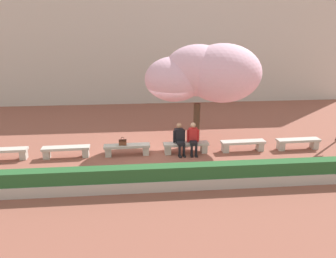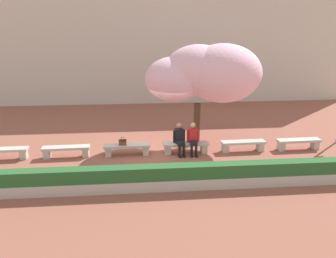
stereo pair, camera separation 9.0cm
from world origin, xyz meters
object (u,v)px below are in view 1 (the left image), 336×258
stone_bench_near_east (186,146)px  stone_bench_east_end (243,144)px  person_seated_left (180,138)px  person_seated_right (193,137)px  stone_bench_west_end (3,152)px  handbag (123,142)px  stone_bench_near_west (66,150)px  stone_bench_far_east (298,142)px  cherry_tree_main (203,74)px  stone_bench_center (127,148)px

stone_bench_near_east → stone_bench_east_end: size_ratio=1.00×
person_seated_left → person_seated_right: size_ratio=1.00×
stone_bench_west_end → handbag: size_ratio=5.48×
handbag → stone_bench_east_end: bearing=0.3°
stone_bench_near_east → stone_bench_west_end: bearing=180.0°
stone_bench_east_end → handbag: bearing=-179.7°
stone_bench_near_west → stone_bench_far_east: (9.61, 0.00, 0.00)m
stone_bench_near_east → cherry_tree_main: cherry_tree_main is taller
person_seated_right → handbag: 2.85m
stone_bench_east_end → person_seated_right: size_ratio=1.44×
stone_bench_west_end → handbag: handbag is taller
person_seated_right → stone_bench_near_west: bearing=179.4°
stone_bench_near_west → stone_bench_east_end: 7.21m
stone_bench_near_east → handbag: handbag is taller
handbag → stone_bench_west_end: bearing=179.7°
person_seated_right → cherry_tree_main: 2.74m
stone_bench_center → person_seated_right: bearing=-1.1°
person_seated_left → handbag: 2.30m
person_seated_right → stone_bench_far_east: bearing=0.7°
stone_bench_west_end → stone_bench_center: same height
stone_bench_west_end → person_seated_right: size_ratio=1.44×
stone_bench_east_end → person_seated_left: 2.70m
stone_bench_east_end → cherry_tree_main: size_ratio=0.38×
stone_bench_west_end → cherry_tree_main: bearing=8.1°
stone_bench_west_end → stone_bench_near_west: size_ratio=1.00×
stone_bench_far_east → person_seated_left: (-5.08, -0.05, 0.39)m
handbag → stone_bench_near_east: bearing=0.5°
cherry_tree_main → stone_bench_west_end: bearing=-171.9°
person_seated_right → handbag: size_ratio=3.81×
stone_bench_west_end → person_seated_right: (7.49, -0.05, 0.39)m
stone_bench_far_east → stone_bench_west_end: bearing=180.0°
cherry_tree_main → stone_bench_center: bearing=-160.6°
stone_bench_west_end → stone_bench_center: 4.80m
stone_bench_west_end → stone_bench_far_east: size_ratio=1.00×
person_seated_left → stone_bench_near_west: bearing=179.3°
stone_bench_west_end → stone_bench_far_east: 12.01m
stone_bench_west_end → cherry_tree_main: size_ratio=0.38×
stone_bench_near_east → stone_bench_near_west: bearing=180.0°
person_seated_left → handbag: (-2.29, 0.03, -0.12)m
stone_bench_west_end → stone_bench_near_east: same height
stone_bench_west_end → stone_bench_near_west: 2.40m
stone_bench_west_end → cherry_tree_main: 8.62m
person_seated_left → cherry_tree_main: bearing=46.6°
stone_bench_near_west → stone_bench_center: same height
handbag → stone_bench_far_east: bearing=0.2°
stone_bench_east_end → person_seated_right: 2.16m
stone_bench_far_east → stone_bench_center: bearing=180.0°
handbag → person_seated_right: bearing=-0.6°
stone_bench_east_end → stone_bench_far_east: same height
stone_bench_center → stone_bench_east_end: (4.80, 0.00, 0.00)m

